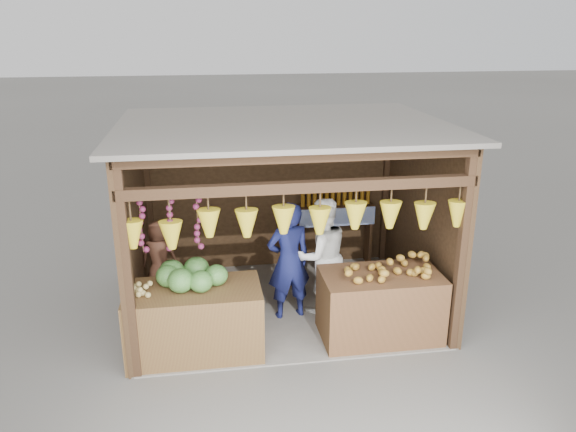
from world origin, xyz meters
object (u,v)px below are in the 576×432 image
object	(u,v)px
man_standing	(289,261)
counter_right	(380,306)
counter_left	(195,321)
woman_standing	(321,256)
vendor_seated	(159,256)

from	to	relation	value
man_standing	counter_right	bearing A→B (deg)	136.29
man_standing	counter_left	bearing A→B (deg)	19.38
man_standing	woman_standing	bearing A→B (deg)	-175.69
counter_left	counter_right	distance (m)	2.36
woman_standing	vendor_seated	xyz separation A→B (m)	(-2.24, 0.44, -0.05)
counter_right	vendor_seated	xyz separation A→B (m)	(-2.83, 1.27, 0.34)
counter_left	vendor_seated	bearing A→B (deg)	110.36
counter_right	vendor_seated	size ratio (longest dim) A/B	1.47
counter_left	woman_standing	world-z (taller)	woman_standing
woman_standing	counter_right	bearing A→B (deg)	111.28
counter_right	vendor_seated	distance (m)	3.13
counter_right	woman_standing	xyz separation A→B (m)	(-0.60, 0.84, 0.39)
counter_left	counter_right	world-z (taller)	counter_right
man_standing	woman_standing	xyz separation A→B (m)	(0.48, 0.12, -0.00)
counter_left	man_standing	world-z (taller)	man_standing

